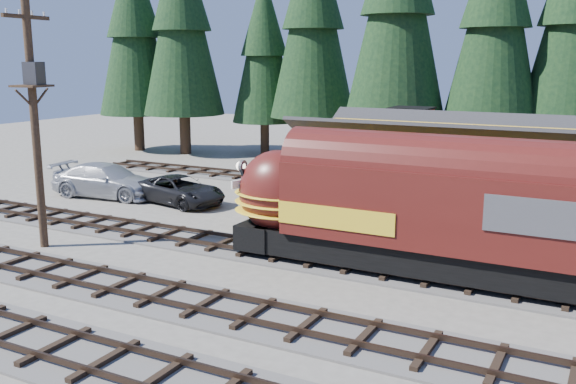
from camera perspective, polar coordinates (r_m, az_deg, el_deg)
The scene contains 8 objects.
ground at distance 20.72m, azimuth 5.67°, elevation -10.34°, with size 120.00×120.00×0.00m, color #6B665B.
track_spur at distance 40.46m, azimuth 2.27°, elevation 0.76°, with size 32.00×3.20×0.33m.
depot at distance 29.61m, azimuth 13.54°, elevation 2.08°, with size 12.80×7.00×5.30m.
locomotive at distance 23.50m, azimuth 10.24°, elevation -1.81°, with size 14.50×2.88×3.94m.
caboose at distance 38.11m, azimuth 9.57°, elevation 3.39°, with size 8.91×2.58×4.63m.
utility_pole at distance 28.07m, azimuth -21.63°, elevation 6.80°, with size 1.36×2.46×10.06m.
pickup_truck_a at distance 35.39m, azimuth -9.61°, elevation 0.17°, with size 2.54×5.51×1.53m, color black.
pickup_truck_b at distance 38.11m, azimuth -15.80°, elevation 0.99°, with size 2.66×6.54×1.90m, color #ADAFB5.
Camera 1 is at (7.16, -17.82, 7.78)m, focal length 40.00 mm.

